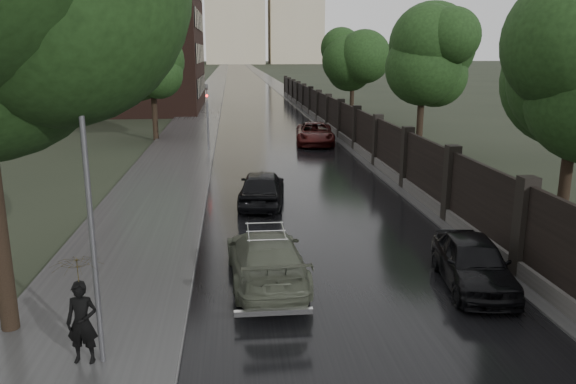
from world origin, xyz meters
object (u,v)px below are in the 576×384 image
Objects in this scene: tree_right_c at (353,63)px; pedestrian_umbrella at (78,279)px; traffic_light at (207,112)px; tree_left_far at (152,61)px; volga_sedan at (266,258)px; tree_right_b at (423,68)px; lamp_post at (92,233)px; car_right_far at (315,134)px; car_right_near at (473,262)px; hatchback_left at (262,188)px.

pedestrian_umbrella is (-13.22, -38.49, -3.14)m from tree_right_c.
tree_right_c is 19.26m from traffic_light.
tree_left_far is 6.84m from traffic_light.
tree_left_far is 25.81m from volga_sedan.
pedestrian_umbrella is (-13.22, -20.49, -3.14)m from tree_right_b.
lamp_post is 0.92m from pedestrian_umbrella.
tree_left_far is at bearing -79.51° from volga_sedan.
pedestrian_umbrella is (2.28, -28.49, -3.43)m from tree_left_far.
tree_right_c is at bearing 73.87° from car_right_far.
pedestrian_umbrella is (-0.32, 0.01, -0.86)m from lamp_post.
pedestrian_umbrella reaches higher than car_right_far.
volga_sedan is (3.30, 3.79, -2.01)m from lamp_post.
lamp_post reaches higher than pedestrian_umbrella.
lamp_post is 1.01× the size of car_right_far.
pedestrian_umbrella reaches higher than car_right_near.
tree_right_b reaches higher than pedestrian_umbrella.
hatchback_left is at bearing 77.03° from pedestrian_umbrella.
tree_right_b reaches higher than lamp_post.
lamp_post reaches higher than hatchback_left.
tree_right_c is (15.50, 10.00, -0.29)m from tree_left_far.
car_right_near is 9.33m from pedestrian_umbrella.
car_right_far is (10.42, -2.65, -4.54)m from tree_left_far.
traffic_light is at bearing -154.91° from car_right_far.
traffic_light is 0.79× the size of car_right_far.
volga_sedan is (2.20, -19.70, -1.73)m from traffic_light.
hatchback_left is at bearing -100.41° from car_right_far.
tree_right_b is at bearing -40.70° from car_right_far.
tree_left_far reaches higher than car_right_far.
tree_right_c is at bearing 90.72° from car_right_near.
traffic_light is (1.10, 23.49, -0.27)m from lamp_post.
car_right_far is at bearing 19.33° from traffic_light.
hatchback_left reaches higher than volga_sedan.
car_right_far is at bearing -111.89° from tree_right_c.
tree_right_c is 40.67m from lamp_post.
tree_right_c is at bearing -102.09° from hatchback_left.
hatchback_left is 12.01m from pedestrian_umbrella.
pedestrian_umbrella reaches higher than volga_sedan.
lamp_post is 5.41m from volga_sedan.
traffic_light reaches higher than pedestrian_umbrella.
tree_right_c is 36.27m from volga_sedan.
tree_right_c reaches higher than car_right_far.
lamp_post reaches higher than traffic_light.
pedestrian_umbrella is at bearing 77.68° from hatchback_left.
tree_right_c is 2.83× the size of pedestrian_umbrella.
pedestrian_umbrella is (-8.78, -2.96, 1.16)m from car_right_near.
tree_left_far is at bearing 95.21° from lamp_post.
traffic_light is (3.70, -5.01, -2.84)m from tree_left_far.
tree_left_far is 1.85× the size of traffic_light.
volga_sedan is 0.90× the size of car_right_far.
tree_left_far is at bearing 100.73° from pedestrian_umbrella.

